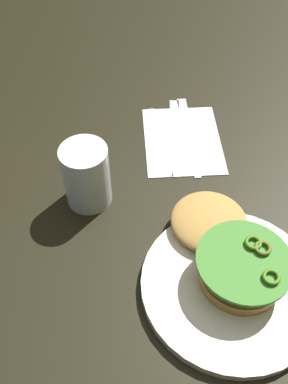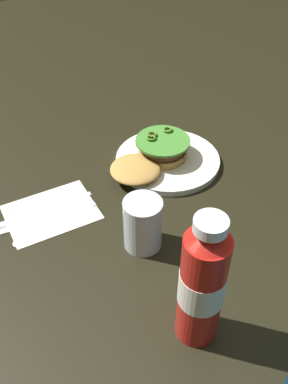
{
  "view_description": "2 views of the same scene",
  "coord_description": "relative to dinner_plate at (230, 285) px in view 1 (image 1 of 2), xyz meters",
  "views": [
    {
      "loc": [
        -0.37,
        0.05,
        0.54
      ],
      "look_at": [
        0.04,
        -0.02,
        0.04
      ],
      "focal_mm": 39.91,
      "sensor_mm": 36.0,
      "label": 1
    },
    {
      "loc": [
        0.4,
        0.51,
        0.62
      ],
      "look_at": [
        0.04,
        0.0,
        0.07
      ],
      "focal_mm": 39.53,
      "sensor_mm": 36.0,
      "label": 2
    }
  ],
  "objects": [
    {
      "name": "butter_knife",
      "position": [
        0.33,
        0.0,
        -0.0
      ],
      "size": [
        0.21,
        0.06,
        0.0
      ],
      "color": "silver",
      "rests_on": "napkin"
    },
    {
      "name": "napkin",
      "position": [
        0.3,
        -0.01,
        -0.01
      ],
      "size": [
        0.2,
        0.16,
        0.0
      ],
      "primitive_type": "cube",
      "rotation": [
        0.0,
        0.0,
        -0.13
      ],
      "color": "white",
      "rests_on": "ground_plane"
    },
    {
      "name": "water_glass",
      "position": [
        0.2,
        0.17,
        0.05
      ],
      "size": [
        0.07,
        0.07,
        0.11
      ],
      "primitive_type": "cylinder",
      "color": "silver",
      "rests_on": "ground_plane"
    },
    {
      "name": "steak_knife",
      "position": [
        0.33,
        -0.02,
        -0.0
      ],
      "size": [
        0.22,
        0.04,
        0.0
      ],
      "color": "silver",
      "rests_on": "napkin"
    },
    {
      "name": "burger_sandwich",
      "position": [
        0.04,
        -0.01,
        0.03
      ],
      "size": [
        0.21,
        0.14,
        0.05
      ],
      "color": "#B68741",
      "rests_on": "dinner_plate"
    },
    {
      "name": "spoon_utensil",
      "position": [
        0.34,
        0.03,
        -0.0
      ],
      "size": [
        0.19,
        0.03,
        0.0
      ],
      "color": "silver",
      "rests_on": "napkin"
    },
    {
      "name": "fork_utensil",
      "position": [
        0.32,
        -0.05,
        -0.0
      ],
      "size": [
        0.17,
        0.04,
        0.0
      ],
      "color": "silver",
      "rests_on": "napkin"
    },
    {
      "name": "dinner_plate",
      "position": [
        0.0,
        0.0,
        0.0
      ],
      "size": [
        0.25,
        0.25,
        0.02
      ],
      "primitive_type": "cylinder",
      "color": "silver",
      "rests_on": "ground_plane"
    },
    {
      "name": "ground_plane",
      "position": [
        0.12,
        0.11,
        -0.01
      ],
      "size": [
        3.0,
        3.0,
        0.0
      ],
      "primitive_type": "plane",
      "color": "black"
    }
  ]
}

